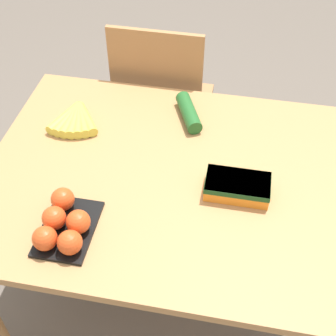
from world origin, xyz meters
TOP-DOWN VIEW (x-y plane):
  - ground_plane at (0.00, 0.00)m, footprint 12.00×12.00m
  - dining_table at (0.00, 0.00)m, footprint 1.22×0.94m
  - chair at (-0.15, 0.65)m, footprint 0.42×0.40m
  - banana_bunch at (-0.38, 0.19)m, footprint 0.19×0.19m
  - tomato_pack at (-0.25, -0.29)m, footprint 0.16×0.23m
  - carrot_bag at (0.23, -0.04)m, footprint 0.20×0.11m
  - cucumber_near at (0.02, 0.30)m, footprint 0.12×0.19m

SIDE VIEW (x-z plane):
  - ground_plane at x=0.00m, z-range 0.00..0.00m
  - chair at x=-0.15m, z-range 0.02..0.97m
  - dining_table at x=0.00m, z-range 0.27..1.02m
  - banana_bunch at x=-0.38m, z-range 0.75..0.78m
  - cucumber_near at x=0.02m, z-range 0.75..0.80m
  - carrot_bag at x=0.23m, z-range 0.75..0.80m
  - tomato_pack at x=-0.25m, z-range 0.74..0.82m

